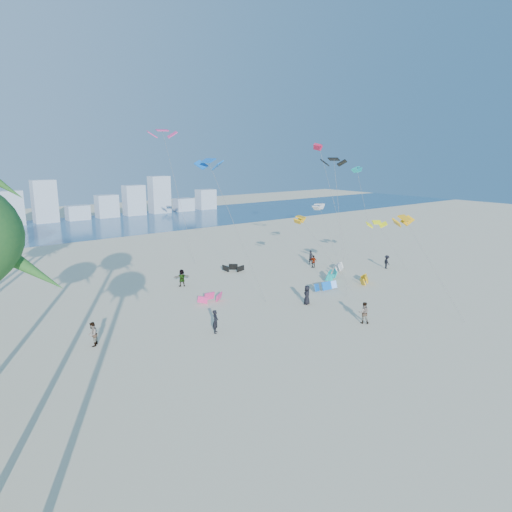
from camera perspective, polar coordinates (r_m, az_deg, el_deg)
ground at (r=30.39m, az=14.64°, el=-14.34°), size 220.00×220.00×0.00m
ocean at (r=91.81m, az=-23.60°, el=2.99°), size 220.00×220.00×0.00m
kitesurfer_near at (r=36.06m, az=-4.99°, el=-8.00°), size 0.77×0.79×1.83m
kitesurfer_mid at (r=38.89m, az=13.08°, el=-6.78°), size 1.09×1.09×1.78m
kitesurfers_far at (r=47.37m, az=0.57°, el=-2.99°), size 36.56×13.19×1.80m
grounded_kites at (r=50.05m, az=6.09°, el=-2.73°), size 21.02×15.37×0.92m
flying_kites at (r=53.06m, az=3.19°, el=10.63°), size 29.44×36.61×16.91m
distant_skyline at (r=100.83m, az=-25.86°, el=5.32°), size 85.00×3.00×8.40m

